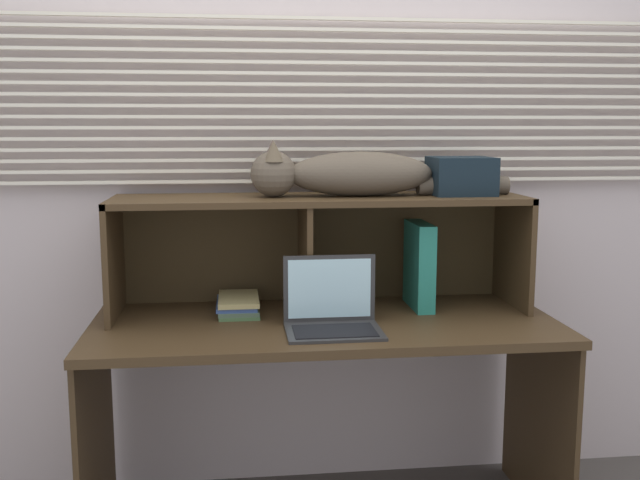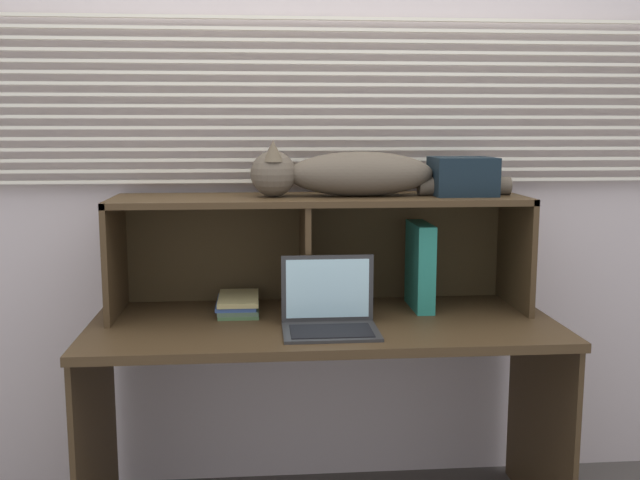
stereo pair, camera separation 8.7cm
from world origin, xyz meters
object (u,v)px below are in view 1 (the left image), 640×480
Objects in this scene: cat at (348,174)px; storage_box at (461,176)px; laptop at (332,314)px; binder_upright at (419,265)px; book_stack at (238,305)px.

cat is 0.41m from storage_box.
laptop is at bearing -109.16° from cat.
cat is 2.97× the size of binder_upright.
binder_upright is at bearing 0.31° from book_stack.
laptop is (-0.09, -0.26, -0.44)m from cat.
cat is at bearing 180.00° from binder_upright.
laptop is 0.45m from binder_upright.
book_stack is (-0.39, -0.00, -0.46)m from cat.
laptop reaches higher than book_stack.
storage_box reaches higher than binder_upright.
book_stack is at bearing -179.69° from binder_upright.
storage_box reaches higher than laptop.
book_stack is at bearing 139.69° from laptop.
cat is 3.82× the size of book_stack.
laptop is at bearing -40.31° from book_stack.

